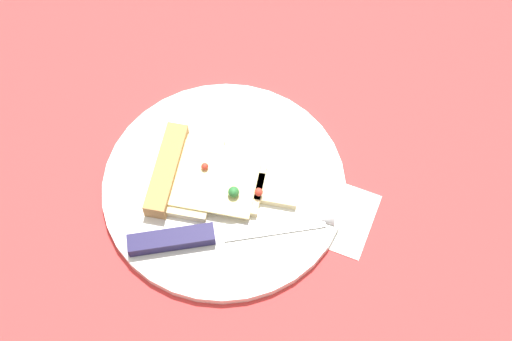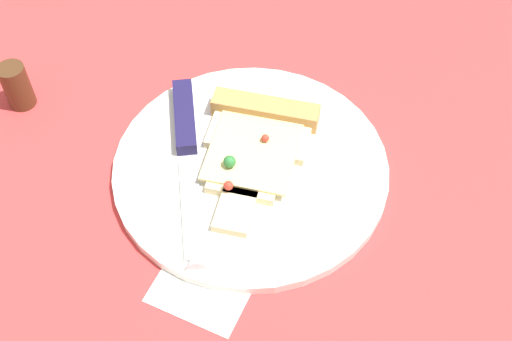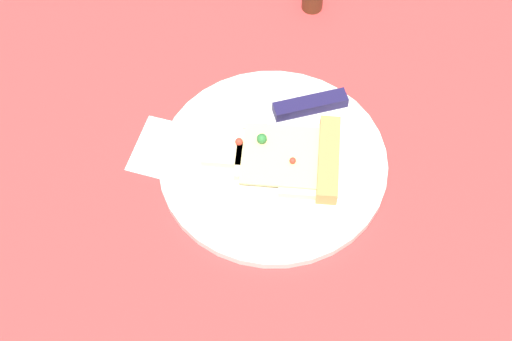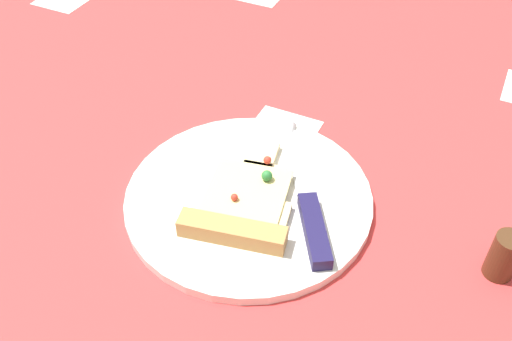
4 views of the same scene
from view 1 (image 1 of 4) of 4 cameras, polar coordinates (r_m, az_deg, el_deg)
The scene contains 4 objects.
ground_plane at distance 95.44cm, azimuth 0.87°, elevation 2.38°, with size 136.36×136.36×3.00cm.
plate at distance 89.85cm, azimuth -2.47°, elevation -1.21°, with size 29.45×29.45×1.21cm, color white.
pizza_slice at distance 88.99cm, azimuth -4.14°, elevation -0.52°, with size 18.58×12.79×2.62cm.
knife at distance 85.83cm, azimuth -3.50°, elevation -4.94°, with size 21.58×14.29×2.45cm.
Camera 1 is at (-17.28, 46.14, 80.23)cm, focal length 51.89 mm.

